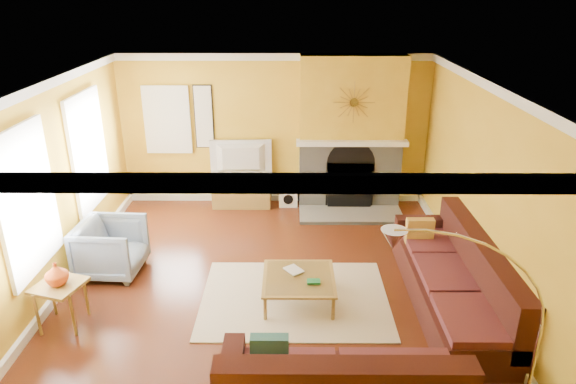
{
  "coord_description": "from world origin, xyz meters",
  "views": [
    {
      "loc": [
        0.3,
        -5.94,
        3.79
      ],
      "look_at": [
        0.26,
        0.4,
        1.21
      ],
      "focal_mm": 32.0,
      "sensor_mm": 36.0,
      "label": 1
    }
  ],
  "objects_px": {
    "arc_lamp": "(467,347)",
    "side_table": "(62,304)",
    "media_console": "(242,190)",
    "armchair": "(111,248)",
    "coffee_table": "(299,289)",
    "sectional_sofa": "(368,293)"
  },
  "relations": [
    {
      "from": "arc_lamp",
      "to": "side_table",
      "type": "bearing_deg",
      "value": 157.62
    },
    {
      "from": "media_console",
      "to": "arc_lamp",
      "type": "bearing_deg",
      "value": -66.28
    },
    {
      "from": "armchair",
      "to": "side_table",
      "type": "height_order",
      "value": "armchair"
    },
    {
      "from": "coffee_table",
      "to": "armchair",
      "type": "distance_m",
      "value": 2.7
    },
    {
      "from": "coffee_table",
      "to": "arc_lamp",
      "type": "xyz_separation_m",
      "value": [
        1.33,
        -2.2,
        0.87
      ]
    },
    {
      "from": "armchair",
      "to": "side_table",
      "type": "bearing_deg",
      "value": 174.09
    },
    {
      "from": "coffee_table",
      "to": "arc_lamp",
      "type": "height_order",
      "value": "arc_lamp"
    },
    {
      "from": "media_console",
      "to": "arc_lamp",
      "type": "height_order",
      "value": "arc_lamp"
    },
    {
      "from": "coffee_table",
      "to": "media_console",
      "type": "xyz_separation_m",
      "value": [
        -1.0,
        3.1,
        0.11
      ]
    },
    {
      "from": "media_console",
      "to": "arc_lamp",
      "type": "relative_size",
      "value": 0.5
    },
    {
      "from": "arc_lamp",
      "to": "sectional_sofa",
      "type": "bearing_deg",
      "value": 107.29
    },
    {
      "from": "sectional_sofa",
      "to": "media_console",
      "type": "distance_m",
      "value": 4.03
    },
    {
      "from": "sectional_sofa",
      "to": "arc_lamp",
      "type": "xyz_separation_m",
      "value": [
        0.53,
        -1.7,
        0.6
      ]
    },
    {
      "from": "arc_lamp",
      "to": "media_console",
      "type": "bearing_deg",
      "value": 113.72
    },
    {
      "from": "sectional_sofa",
      "to": "side_table",
      "type": "xyz_separation_m",
      "value": [
        -3.6,
        0.0,
        -0.17
      ]
    },
    {
      "from": "side_table",
      "to": "arc_lamp",
      "type": "distance_m",
      "value": 4.53
    },
    {
      "from": "media_console",
      "to": "armchair",
      "type": "bearing_deg",
      "value": -123.69
    },
    {
      "from": "coffee_table",
      "to": "side_table",
      "type": "distance_m",
      "value": 2.85
    },
    {
      "from": "sectional_sofa",
      "to": "media_console",
      "type": "xyz_separation_m",
      "value": [
        -1.8,
        3.6,
        -0.16
      ]
    },
    {
      "from": "armchair",
      "to": "arc_lamp",
      "type": "distance_m",
      "value": 4.93
    },
    {
      "from": "sectional_sofa",
      "to": "coffee_table",
      "type": "xyz_separation_m",
      "value": [
        -0.8,
        0.5,
        -0.27
      ]
    },
    {
      "from": "coffee_table",
      "to": "armchair",
      "type": "xyz_separation_m",
      "value": [
        -2.6,
        0.7,
        0.21
      ]
    }
  ]
}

